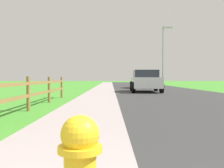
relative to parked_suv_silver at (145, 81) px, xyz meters
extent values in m
plane|color=#44932E|center=(-2.14, 6.88, -0.79)|extent=(120.00, 120.00, 0.00)
cube|color=#343434|center=(1.36, 8.88, -0.79)|extent=(7.00, 66.00, 0.01)
cube|color=#A99A99|center=(-5.14, 8.88, -0.79)|extent=(6.00, 66.00, 0.01)
cube|color=#44932E|center=(-6.64, 8.88, -0.79)|extent=(5.00, 66.00, 0.00)
cylinder|color=yellow|center=(-2.60, -17.03, -0.19)|extent=(0.24, 0.24, 0.03)
sphere|color=yellow|center=(-2.60, -17.03, -0.11)|extent=(0.21, 0.21, 0.21)
cube|color=gold|center=(-2.60, -17.03, -0.05)|extent=(0.04, 0.04, 0.04)
cylinder|color=olive|center=(-4.85, -10.74, -0.28)|extent=(0.11, 0.11, 1.02)
cylinder|color=olive|center=(-4.85, -8.11, -0.28)|extent=(0.11, 0.11, 1.02)
cylinder|color=olive|center=(-4.85, -5.49, -0.28)|extent=(0.11, 0.11, 1.02)
cube|color=olive|center=(-4.85, -12.05, -0.33)|extent=(0.07, 13.13, 0.09)
cube|color=olive|center=(-4.85, -12.05, 0.03)|extent=(0.07, 13.13, 0.09)
cube|color=#B7BABF|center=(0.00, -0.02, -0.13)|extent=(1.96, 4.42, 0.71)
cube|color=#1E232B|center=(0.00, 0.05, 0.48)|extent=(1.68, 2.41, 0.51)
cylinder|color=black|center=(0.87, -1.40, -0.43)|extent=(0.24, 0.73, 0.73)
cylinder|color=black|center=(-0.96, -1.34, -0.43)|extent=(0.24, 0.73, 0.73)
cylinder|color=black|center=(0.95, 1.31, -0.43)|extent=(0.24, 0.73, 0.73)
cylinder|color=black|center=(-0.87, 1.37, -0.43)|extent=(0.24, 0.73, 0.73)
cube|color=#C6B793|center=(0.72, 7.14, -0.18)|extent=(2.06, 4.86, 0.63)
cube|color=#1E232B|center=(0.72, 6.97, 0.41)|extent=(1.77, 2.59, 0.55)
cylinder|color=black|center=(1.65, 5.63, -0.44)|extent=(0.24, 0.70, 0.70)
cylinder|color=black|center=(-0.29, 5.67, -0.44)|extent=(0.24, 0.70, 0.70)
cylinder|color=black|center=(1.73, 8.61, -0.44)|extent=(0.24, 0.70, 0.70)
cylinder|color=black|center=(-0.21, 8.66, -0.44)|extent=(0.24, 0.70, 0.70)
cylinder|color=gray|center=(3.74, 12.67, 2.74)|extent=(0.14, 0.14, 7.07)
cube|color=#999999|center=(4.29, 12.67, 6.13)|extent=(1.10, 0.20, 0.14)
camera|label=1|loc=(-2.44, -18.44, 0.19)|focal=42.31mm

